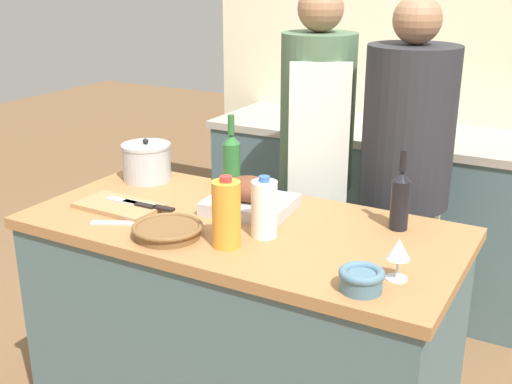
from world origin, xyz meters
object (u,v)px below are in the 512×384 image
at_px(roasting_pan, 250,198).
at_px(condiment_bottle_tall, 314,108).
at_px(wine_bottle_dark, 400,198).
at_px(juice_jug, 226,214).
at_px(mixing_bowl, 361,279).
at_px(person_cook_aproned, 316,158).
at_px(cutting_board, 119,206).
at_px(condiment_bottle_short, 308,99).
at_px(stock_pot, 147,162).
at_px(knife_chef, 133,223).
at_px(knife_paring, 133,203).
at_px(knife_bread, 150,206).
at_px(milk_jug, 264,209).
at_px(wine_glass_left, 399,251).
at_px(wicker_basket, 168,230).
at_px(wine_bottle_green, 232,160).
at_px(person_cook_guest, 405,178).

relative_size(roasting_pan, condiment_bottle_tall, 1.73).
bearing_deg(wine_bottle_dark, juice_jug, -137.10).
bearing_deg(mixing_bowl, person_cook_aproned, 120.23).
xyz_separation_m(cutting_board, condiment_bottle_short, (0.04, 1.58, 0.13)).
xyz_separation_m(cutting_board, stock_pot, (-0.12, 0.32, 0.07)).
xyz_separation_m(stock_pot, knife_chef, (0.26, -0.42, -0.07)).
bearing_deg(knife_paring, knife_bread, 5.91).
xyz_separation_m(juice_jug, milk_jug, (0.07, 0.13, -0.01)).
relative_size(juice_jug, wine_glass_left, 1.86).
height_order(roasting_pan, wicker_basket, roasting_pan).
distance_m(roasting_pan, wicker_basket, 0.36).
height_order(wicker_basket, knife_bread, wicker_basket).
distance_m(milk_jug, knife_chef, 0.47).
bearing_deg(roasting_pan, wine_bottle_dark, 9.98).
relative_size(cutting_board, knife_chef, 1.24).
xyz_separation_m(condiment_bottle_tall, condiment_bottle_short, (-0.11, 0.15, 0.01)).
xyz_separation_m(mixing_bowl, wine_bottle_green, (-0.75, 0.56, 0.08)).
xyz_separation_m(wine_bottle_green, condiment_bottle_short, (-0.21, 1.19, 0.02)).
bearing_deg(knife_bread, wicker_basket, -38.87).
xyz_separation_m(wine_glass_left, condiment_bottle_tall, (-0.93, 1.49, 0.04)).
bearing_deg(condiment_bottle_tall, roasting_pan, -76.54).
bearing_deg(person_cook_guest, wicker_basket, -124.16).
height_order(milk_jug, person_cook_aproned, person_cook_aproned).
distance_m(juice_jug, milk_jug, 0.15).
relative_size(milk_jug, condiment_bottle_short, 0.99).
height_order(mixing_bowl, knife_chef, mixing_bowl).
xyz_separation_m(juice_jug, person_cook_aproned, (-0.10, 0.91, -0.07)).
distance_m(wicker_basket, person_cook_guest, 1.07).
distance_m(roasting_pan, condiment_bottle_short, 1.42).
bearing_deg(cutting_board, knife_paring, 29.02).
bearing_deg(wine_bottle_dark, cutting_board, -162.14).
distance_m(mixing_bowl, knife_paring, 0.98).
distance_m(wine_bottle_dark, condiment_bottle_tall, 1.39).
bearing_deg(mixing_bowl, condiment_bottle_tall, 118.27).
distance_m(wicker_basket, wine_bottle_dark, 0.78).
relative_size(wicker_basket, knife_bread, 1.08).
distance_m(knife_chef, condiment_bottle_short, 1.68).
distance_m(condiment_bottle_short, person_cook_aproned, 0.86).
bearing_deg(roasting_pan, stock_pot, 169.31).
xyz_separation_m(stock_pot, wine_glass_left, (1.19, -0.38, 0.01)).
relative_size(milk_jug, wine_bottle_green, 0.68).
xyz_separation_m(knife_paring, person_cook_aproned, (0.38, 0.79, 0.02)).
relative_size(wicker_basket, condiment_bottle_tall, 1.26).
relative_size(mixing_bowl, knife_paring, 0.59).
bearing_deg(condiment_bottle_short, milk_jug, -70.34).
bearing_deg(knife_chef, wine_bottle_green, 77.47).
distance_m(milk_jug, person_cook_guest, 0.82).
height_order(juice_jug, person_cook_guest, person_cook_guest).
bearing_deg(wine_bottle_green, stock_pot, -169.58).
distance_m(juice_jug, knife_paring, 0.50).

